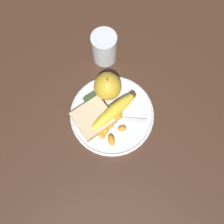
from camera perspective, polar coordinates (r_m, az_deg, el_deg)
ground_plane at (r=0.67m, az=0.00°, el=-0.81°), size 3.00×3.00×0.00m
plate at (r=0.66m, az=0.00°, el=-0.61°), size 0.25×0.25×0.01m
juice_glass at (r=0.71m, az=-2.00°, el=16.27°), size 0.08×0.08×0.10m
apple at (r=0.65m, az=-1.15°, el=6.76°), size 0.08×0.08×0.09m
banana at (r=0.64m, az=0.51°, el=0.44°), size 0.17×0.06×0.04m
bread_slice at (r=0.65m, az=-4.97°, el=-1.50°), size 0.11×0.11×0.02m
fork at (r=0.65m, az=0.12°, el=-1.69°), size 0.15×0.12×0.00m
jam_packet at (r=0.66m, az=-5.11°, el=3.01°), size 0.05×0.04×0.02m
orange_segment_0 at (r=0.64m, az=-0.49°, el=-3.66°), size 0.03×0.02×0.01m
orange_segment_1 at (r=0.64m, az=-2.78°, el=-5.84°), size 0.02×0.03×0.02m
orange_segment_2 at (r=0.63m, az=-0.16°, el=-7.37°), size 0.03×0.04×0.02m
orange_segment_3 at (r=0.64m, az=2.37°, el=-4.54°), size 0.03×0.02×0.01m
orange_segment_4 at (r=0.64m, az=-3.68°, el=-4.79°), size 0.02×0.03×0.02m
orange_segment_5 at (r=0.64m, az=-1.71°, el=-4.52°), size 0.04×0.04×0.02m
orange_segment_6 at (r=0.64m, az=-3.80°, el=-3.26°), size 0.03×0.03×0.02m
orange_segment_7 at (r=0.64m, az=-1.10°, el=-2.67°), size 0.03×0.03×0.02m
orange_segment_8 at (r=0.65m, az=1.46°, el=-1.30°), size 0.03×0.02×0.02m
orange_segment_9 at (r=0.65m, az=0.17°, el=-1.65°), size 0.03×0.04×0.02m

